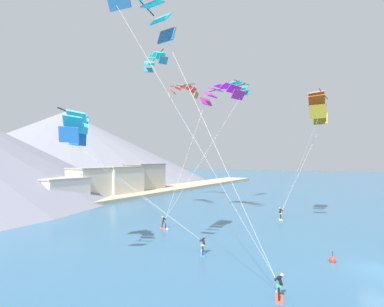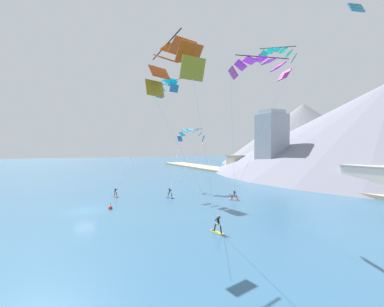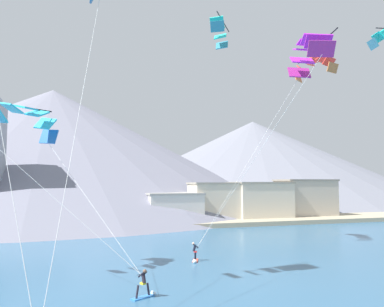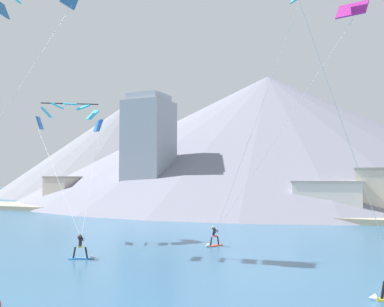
{
  "view_description": "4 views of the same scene",
  "coord_description": "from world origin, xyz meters",
  "px_view_note": "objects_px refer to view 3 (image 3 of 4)",
  "views": [
    {
      "loc": [
        -27.05,
        0.39,
        8.57
      ],
      "look_at": [
        2.42,
        18.06,
        9.17
      ],
      "focal_mm": 28.0,
      "sensor_mm": 36.0,
      "label": 1
    },
    {
      "loc": [
        36.91,
        -1.77,
        8.41
      ],
      "look_at": [
        -2.91,
        17.25,
        7.43
      ],
      "focal_mm": 24.0,
      "sensor_mm": 36.0,
      "label": 2
    },
    {
      "loc": [
        -7.56,
        -8.63,
        6.65
      ],
      "look_at": [
        1.55,
        19.7,
        8.99
      ],
      "focal_mm": 35.0,
      "sensor_mm": 36.0,
      "label": 3
    },
    {
      "loc": [
        15.36,
        -9.65,
        5.35
      ],
      "look_at": [
        1.98,
        19.37,
        7.22
      ],
      "focal_mm": 40.0,
      "sensor_mm": 36.0,
      "label": 4
    }
  ],
  "objects_px": {
    "kitesurfer_near_trail": "(146,288)",
    "parafoil_kite_near_trail": "(24,119)",
    "parafoil_kite_distant_high_outer": "(219,29)",
    "parafoil_kite_near_lead": "(309,52)",
    "parafoil_kite_distant_mid_solo": "(315,65)",
    "kitesurfer_near_lead": "(195,256)"
  },
  "relations": [
    {
      "from": "kitesurfer_near_lead",
      "to": "parafoil_kite_near_lead",
      "type": "distance_m",
      "value": 20.51
    },
    {
      "from": "kitesurfer_near_lead",
      "to": "parafoil_kite_near_lead",
      "type": "height_order",
      "value": "parafoil_kite_near_lead"
    },
    {
      "from": "parafoil_kite_near_lead",
      "to": "parafoil_kite_near_trail",
      "type": "height_order",
      "value": "parafoil_kite_near_lead"
    },
    {
      "from": "parafoil_kite_near_trail",
      "to": "kitesurfer_near_lead",
      "type": "bearing_deg",
      "value": 4.59
    },
    {
      "from": "parafoil_kite_near_trail",
      "to": "parafoil_kite_distant_high_outer",
      "type": "height_order",
      "value": "parafoil_kite_distant_high_outer"
    },
    {
      "from": "kitesurfer_near_trail",
      "to": "parafoil_kite_distant_mid_solo",
      "type": "distance_m",
      "value": 38.54
    },
    {
      "from": "parafoil_kite_distant_high_outer",
      "to": "kitesurfer_near_trail",
      "type": "bearing_deg",
      "value": -126.92
    },
    {
      "from": "kitesurfer_near_trail",
      "to": "kitesurfer_near_lead",
      "type": "bearing_deg",
      "value": 55.65
    },
    {
      "from": "parafoil_kite_near_lead",
      "to": "parafoil_kite_distant_high_outer",
      "type": "xyz_separation_m",
      "value": [
        -5.43,
        7.97,
        4.62
      ]
    },
    {
      "from": "parafoil_kite_near_trail",
      "to": "parafoil_kite_distant_high_outer",
      "type": "bearing_deg",
      "value": 18.7
    },
    {
      "from": "kitesurfer_near_trail",
      "to": "parafoil_kite_distant_mid_solo",
      "type": "xyz_separation_m",
      "value": [
        25.86,
        18.72,
        21.58
      ]
    },
    {
      "from": "parafoil_kite_near_lead",
      "to": "parafoil_kite_near_trail",
      "type": "distance_m",
      "value": 24.41
    },
    {
      "from": "kitesurfer_near_lead",
      "to": "kitesurfer_near_trail",
      "type": "xyz_separation_m",
      "value": [
        -5.82,
        -8.52,
        0.06
      ]
    },
    {
      "from": "parafoil_kite_near_lead",
      "to": "parafoil_kite_distant_high_outer",
      "type": "bearing_deg",
      "value": 124.28
    },
    {
      "from": "parafoil_kite_near_trail",
      "to": "parafoil_kite_distant_high_outer",
      "type": "distance_m",
      "value": 22.15
    },
    {
      "from": "kitesurfer_near_trail",
      "to": "parafoil_kite_near_trail",
      "type": "xyz_separation_m",
      "value": [
        -7.75,
        7.43,
        10.78
      ]
    },
    {
      "from": "kitesurfer_near_trail",
      "to": "parafoil_kite_distant_mid_solo",
      "type": "bearing_deg",
      "value": 35.89
    },
    {
      "from": "kitesurfer_near_lead",
      "to": "parafoil_kite_distant_mid_solo",
      "type": "distance_m",
      "value": 31.21
    },
    {
      "from": "kitesurfer_near_lead",
      "to": "kitesurfer_near_trail",
      "type": "distance_m",
      "value": 10.32
    },
    {
      "from": "parafoil_kite_near_lead",
      "to": "parafoil_kite_distant_mid_solo",
      "type": "distance_m",
      "value": 17.18
    },
    {
      "from": "kitesurfer_near_trail",
      "to": "parafoil_kite_distant_mid_solo",
      "type": "relative_size",
      "value": 0.29
    },
    {
      "from": "parafoil_kite_near_trail",
      "to": "parafoil_kite_near_lead",
      "type": "bearing_deg",
      "value": -4.71
    }
  ]
}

